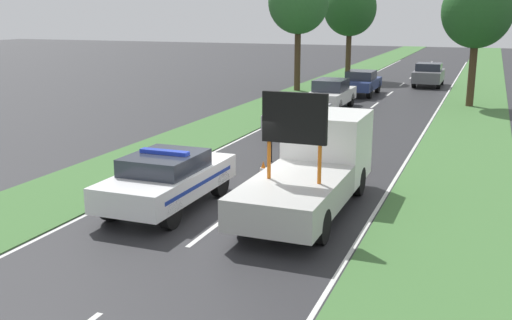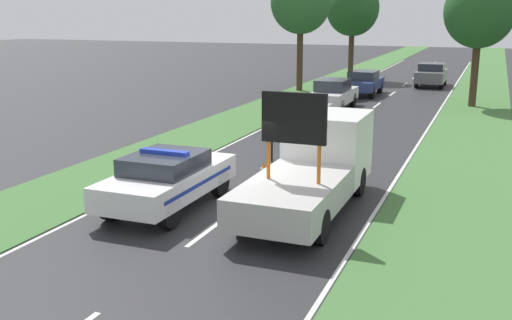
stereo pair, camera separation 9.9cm
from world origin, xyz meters
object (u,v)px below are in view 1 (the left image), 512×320
Objects in this scene: queued_car_sedan_silver at (298,113)px; queued_car_hatch_blue at (361,82)px; work_truck at (315,165)px; traffic_cone_centre_front at (326,164)px; queued_car_van_white at (331,94)px; road_barrier at (306,137)px; roadside_tree_near_left at (298,2)px; police_car at (168,178)px; queued_car_suv_grey at (429,74)px; roadside_tree_mid_left at (350,9)px; roadside_tree_near_right at (477,12)px; pedestrian_civilian at (298,137)px; traffic_cone_near_police at (363,159)px; police_officer at (289,138)px; traffic_cone_near_truck at (263,171)px.

queued_car_sedan_silver is 12.23m from queued_car_hatch_blue.
work_truck is at bearing 109.77° from queued_car_sedan_silver.
queued_car_van_white is (-3.08, 12.57, 0.52)m from traffic_cone_centre_front.
road_barrier is 12.01m from queued_car_van_white.
roadside_tree_near_left reaches higher than queued_car_van_white.
police_car is 29.99m from queued_car_suv_grey.
roadside_tree_near_left is 8.12m from roadside_tree_mid_left.
roadside_tree_near_right is (6.58, 21.16, 4.20)m from police_car.
queued_car_hatch_blue is (-1.77, 18.51, -0.23)m from pedestrian_civilian.
traffic_cone_near_police is 0.09× the size of roadside_tree_near_right.
queued_car_sedan_silver is at bearing -92.75° from police_officer.
pedestrian_civilian is at bearing -63.85° from work_truck.
traffic_cone_near_police is (2.33, 0.61, -0.65)m from police_officer.
queued_car_van_white is at bearing 87.20° from queued_car_hatch_blue.
pedestrian_civilian reaches higher than police_car.
road_barrier is at bearing -153.41° from police_officer.
traffic_cone_near_police is 27.59m from roadside_tree_mid_left.
pedestrian_civilian is 20.50m from roadside_tree_near_left.
queued_car_suv_grey is at bearing -106.65° from queued_car_van_white.
road_barrier is 1.75× the size of pedestrian_civilian.
police_car is 1.47× the size of road_barrier.
traffic_cone_near_truck is (-1.57, -1.47, -0.01)m from traffic_cone_centre_front.
police_car is 5.97m from road_barrier.
police_officer is 27.62m from roadside_tree_mid_left.
pedestrian_civilian is at bearing 99.56° from queued_car_van_white.
queued_car_van_white is at bearing -74.67° from work_truck.
roadside_tree_near_left is (-7.07, 19.31, 5.26)m from traffic_cone_centre_front.
queued_car_sedan_silver is at bearing 86.76° from police_car.
police_officer is 0.42× the size of queued_car_suv_grey.
queued_car_sedan_silver reaches higher than road_barrier.
traffic_cone_near_police is at bearing 90.86° from queued_car_suv_grey.
roadside_tree_near_right is at bearing 68.44° from road_barrier.
traffic_cone_near_truck is 20.29m from queued_car_hatch_blue.
roadside_tree_near_right is (3.04, -8.63, 4.17)m from queued_car_suv_grey.
work_truck is (3.46, 1.60, 0.31)m from police_car.
work_truck reaches higher than traffic_cone_centre_front.
queued_car_van_white is at bearing -89.11° from queued_car_sedan_silver.
work_truck is at bearing -75.60° from road_barrier.
queued_car_van_white is 8.76m from roadside_tree_near_right.
pedestrian_civilian is (1.91, 5.11, 0.24)m from police_car.
queued_car_suv_grey is 0.54× the size of roadside_tree_mid_left.
pedestrian_civilian is 1.96m from traffic_cone_near_truck.
police_car is 0.73× the size of work_truck.
queued_car_sedan_silver is 0.95× the size of queued_car_van_white.
police_car is 32.56m from roadside_tree_mid_left.
queued_car_suv_grey is 10.64m from roadside_tree_near_left.
queued_car_sedan_silver is (-3.52, 9.80, -0.37)m from work_truck.
road_barrier is at bearing 139.80° from traffic_cone_centre_front.
traffic_cone_near_police reaches higher than traffic_cone_near_truck.
pedestrian_civilian is at bearing -107.68° from road_barrier.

